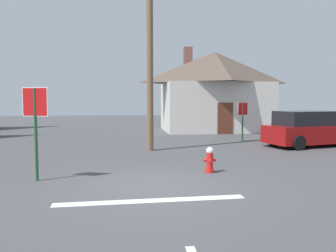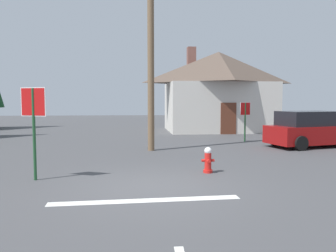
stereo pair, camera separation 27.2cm
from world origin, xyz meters
The scene contains 8 objects.
ground_plane centered at (0.00, 0.00, -0.05)m, with size 80.00×80.00×0.10m, color #424244.
lane_stop_bar centered at (-0.18, -1.29, 0.00)m, with size 4.15×0.30×0.01m, color silver.
stop_sign_near centered at (-3.15, 0.86, 1.80)m, with size 0.73×0.30×2.51m.
fire_hydrant centered at (1.71, 1.41, 0.38)m, with size 0.39×0.33×0.77m.
utility_pole centered at (0.16, 6.05, 5.08)m, with size 1.60×0.28×9.80m.
stop_sign_far centered at (5.13, 8.81, 1.45)m, with size 0.62×0.30×2.05m.
house centered at (5.18, 15.28, 2.88)m, with size 7.80×5.85×5.97m.
parked_car centered at (7.69, 6.69, 0.79)m, with size 4.69×2.84×1.66m.
Camera 1 is at (-0.55, -8.51, 2.17)m, focal length 36.48 mm.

